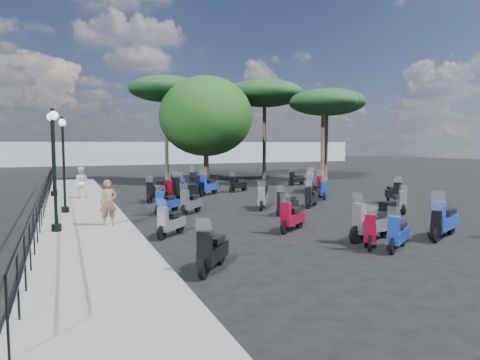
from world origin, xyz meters
name	(u,v)px	position (x,y,z in m)	size (l,w,h in m)	color
ground	(250,212)	(0.00, 0.00, 0.00)	(120.00, 120.00, 0.00)	black
sidewalk	(80,209)	(-6.50, 3.00, 0.07)	(3.00, 30.00, 0.15)	slate
railing	(45,192)	(-7.80, 2.80, 0.90)	(0.04, 26.04, 1.10)	black
lamp_post_0	(54,162)	(-7.34, -1.88, 2.28)	(0.35, 1.10, 3.73)	black
lamp_post_1	(64,158)	(-7.06, 1.88, 2.26)	(0.30, 1.09, 3.70)	black
lamp_post_2	(53,148)	(-7.54, 7.76, 2.59)	(0.39, 1.26, 4.28)	black
woman	(108,203)	(-5.76, -1.51, 0.90)	(0.55, 0.36, 1.50)	brown
pedestrian_far	(81,182)	(-6.31, 6.41, 0.91)	(0.74, 0.58, 1.53)	beige
scooter_0	(212,252)	(-4.12, -7.19, 0.45)	(1.08, 1.33, 1.28)	black
scooter_1	(171,223)	(-4.13, -3.30, 0.43)	(1.13, 1.18, 1.23)	black
scooter_2	(166,203)	(-3.30, 0.89, 0.42)	(1.20, 1.09, 1.22)	black
scooter_3	(155,192)	(-3.00, 4.60, 0.49)	(1.10, 1.40, 1.30)	black
scooter_4	(174,189)	(-1.81, 5.65, 0.47)	(1.24, 1.21, 1.26)	black
scooter_5	(370,231)	(0.63, -6.68, 0.43)	(1.08, 1.25, 1.24)	black
scooter_6	(398,234)	(1.05, -7.27, 0.43)	(1.34, 0.97, 1.24)	black
scooter_7	(190,203)	(-2.43, 0.41, 0.45)	(1.20, 1.24, 1.30)	black
scooter_8	(263,198)	(0.84, 0.55, 0.48)	(0.99, 1.44, 1.28)	black
scooter_9	(185,188)	(-1.39, 4.94, 0.56)	(1.73, 1.06, 1.49)	black
scooter_10	(189,188)	(-0.99, 5.74, 0.50)	(1.48, 1.00, 1.31)	black
scooter_11	(373,222)	(1.19, -6.12, 0.55)	(1.81, 0.67, 1.45)	black
scooter_12	(438,226)	(3.07, -6.75, 0.41)	(1.25, 0.96, 1.18)	black
scooter_13	(292,218)	(-0.33, -4.04, 0.44)	(1.36, 1.04, 1.28)	black
scooter_14	(287,204)	(1.10, -1.13, 0.42)	(1.36, 0.89, 1.21)	black
scooter_15	(209,185)	(0.25, 6.15, 0.55)	(1.49, 1.33, 1.45)	black
scooter_16	(200,183)	(0.38, 8.09, 0.51)	(1.77, 0.90, 1.48)	black
scooter_17	(444,221)	(3.38, -6.68, 0.51)	(1.73, 0.98, 1.48)	black
scooter_18	(312,197)	(3.10, 0.23, 0.46)	(1.22, 1.14, 1.21)	black
scooter_19	(322,190)	(5.12, 2.42, 0.45)	(0.82, 1.39, 1.19)	black
scooter_20	(308,184)	(5.94, 5.16, 0.49)	(0.95, 1.65, 1.41)	black
scooter_21	(238,185)	(2.31, 6.99, 0.42)	(1.37, 0.84, 1.20)	black
scooter_23	(399,203)	(5.55, -2.48, 0.42)	(0.77, 1.42, 1.20)	black
scooter_24	(394,194)	(7.14, -0.44, 0.47)	(0.88, 1.60, 1.36)	black
scooter_25	(321,187)	(5.61, 3.33, 0.51)	(1.22, 1.51, 1.46)	black
scooter_26	(310,182)	(6.54, 5.85, 0.50)	(1.00, 1.68, 1.45)	black
scooter_27	(296,179)	(7.43, 9.04, 0.41)	(1.45, 0.67, 1.19)	black
broadleaf_tree	(206,116)	(2.59, 13.70, 4.77)	(6.78, 6.78, 7.66)	#38281E
pine_0	(265,94)	(7.79, 14.74, 6.74)	(6.10, 6.10, 7.83)	#38281E
pine_1	(327,102)	(11.55, 11.68, 5.91)	(5.79, 5.79, 6.95)	#38281E
pine_2	(166,89)	(0.27, 16.29, 6.88)	(5.57, 5.57, 7.89)	#38281E
pine_3	(323,102)	(9.25, 8.68, 5.59)	(4.60, 4.60, 6.43)	#38281E
distant_hills	(118,153)	(0.00, 45.00, 1.50)	(70.00, 8.00, 3.00)	gray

